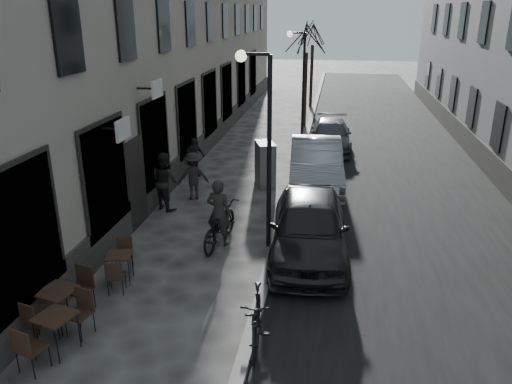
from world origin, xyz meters
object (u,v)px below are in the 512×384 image
(streetlamp_near, at_px, (263,131))
(tree_near, at_px, (307,37))
(bistro_set_c, at_px, (120,265))
(car_near, at_px, (309,226))
(car_far, at_px, (331,135))
(utility_cabinet, at_px, (265,164))
(bistro_set_a, at_px, (57,330))
(pedestrian_near, at_px, (165,181))
(bicycle, at_px, (219,225))
(moped, at_px, (257,318))
(pedestrian_mid, at_px, (193,176))
(car_mid, at_px, (316,164))
(bistro_set_b, at_px, (59,304))
(streetlamp_far, at_px, (300,74))
(tree_far, at_px, (313,32))
(pedestrian_far, at_px, (194,157))

(streetlamp_near, height_order, tree_near, tree_near)
(bistro_set_c, height_order, car_near, car_near)
(car_far, bearing_deg, utility_cabinet, -113.79)
(bistro_set_a, bearing_deg, streetlamp_near, 74.04)
(pedestrian_near, relative_size, car_near, 0.39)
(bistro_set_c, relative_size, bicycle, 0.66)
(bicycle, bearing_deg, tree_near, -86.76)
(pedestrian_near, xyz_separation_m, car_far, (5.02, 8.16, -0.28))
(pedestrian_near, bearing_deg, moped, 155.44)
(pedestrian_mid, xyz_separation_m, car_mid, (3.96, 1.92, 0.04))
(streetlamp_near, height_order, bicycle, streetlamp_near)
(streetlamp_near, xyz_separation_m, car_far, (1.59, 10.33, -2.52))
(bistro_set_b, height_order, utility_cabinet, utility_cabinet)
(utility_cabinet, bearing_deg, car_far, 47.91)
(bistro_set_b, relative_size, car_near, 0.35)
(car_mid, distance_m, car_far, 5.28)
(streetlamp_far, distance_m, bistro_set_a, 17.49)
(pedestrian_near, bearing_deg, bistro_set_b, 123.43)
(tree_far, xyz_separation_m, pedestrian_far, (-3.50, -15.52, -3.90))
(tree_far, relative_size, pedestrian_far, 3.75)
(streetlamp_far, bearing_deg, car_far, -46.49)
(moped, bearing_deg, pedestrian_near, 116.89)
(streetlamp_near, relative_size, tree_near, 0.89)
(bistro_set_b, distance_m, car_mid, 10.41)
(pedestrian_mid, bearing_deg, car_near, 116.60)
(pedestrian_near, distance_m, car_far, 9.58)
(bistro_set_b, bearing_deg, pedestrian_near, 103.50)
(bistro_set_c, distance_m, bicycle, 2.93)
(bicycle, distance_m, car_mid, 5.67)
(car_mid, bearing_deg, pedestrian_mid, -158.14)
(car_mid, bearing_deg, bistro_set_a, -116.73)
(tree_far, distance_m, pedestrian_near, 19.52)
(bistro_set_b, distance_m, moped, 3.96)
(bicycle, bearing_deg, car_far, -96.85)
(bistro_set_b, relative_size, bistro_set_c, 1.18)
(bistro_set_a, height_order, pedestrian_mid, pedestrian_mid)
(bicycle, xyz_separation_m, moped, (1.67, -4.08, -0.01))
(car_near, distance_m, moped, 3.89)
(bistro_set_b, xyz_separation_m, car_far, (5.03, 14.59, 0.15))
(streetlamp_near, relative_size, car_mid, 1.00)
(pedestrian_mid, relative_size, car_mid, 0.32)
(bistro_set_b, distance_m, bicycle, 4.75)
(streetlamp_near, bearing_deg, utility_cabinet, 97.27)
(bistro_set_b, xyz_separation_m, bicycle, (2.29, 4.16, 0.07))
(car_mid, bearing_deg, pedestrian_far, 170.92)
(tree_far, xyz_separation_m, bistro_set_b, (-3.51, -25.26, -4.17))
(pedestrian_far, distance_m, car_near, 7.49)
(streetlamp_far, distance_m, car_far, 3.41)
(tree_near, xyz_separation_m, bistro_set_a, (-3.13, -20.01, -4.19))
(pedestrian_near, bearing_deg, car_far, -88.05)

